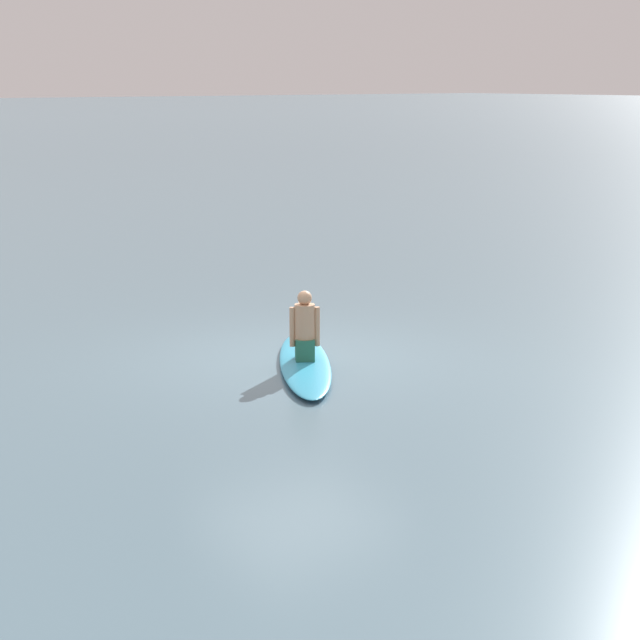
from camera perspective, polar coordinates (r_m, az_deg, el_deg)
ground_plane at (r=14.23m, az=-1.17°, el=-2.02°), size 400.00×400.00×0.00m
surfboard at (r=13.70m, az=-0.82°, el=-2.36°), size 2.30×3.09×0.11m
person_paddler at (r=13.59m, az=-0.83°, el=-0.46°), size 0.37×0.38×0.91m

